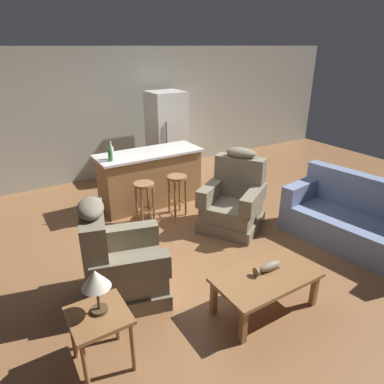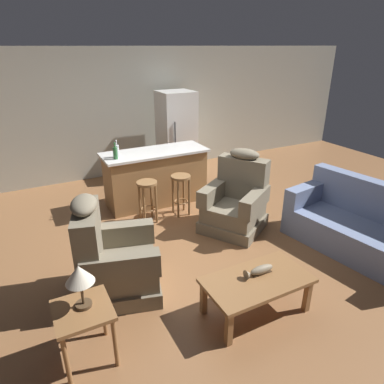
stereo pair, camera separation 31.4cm
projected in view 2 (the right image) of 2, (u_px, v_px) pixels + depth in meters
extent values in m
plane|color=brown|center=(191.00, 235.00, 5.10)|extent=(12.00, 12.00, 0.00)
cube|color=#B2B2A3|center=(122.00, 113.00, 7.13)|extent=(12.00, 0.05, 2.60)
cube|color=olive|center=(257.00, 280.00, 3.49)|extent=(1.10, 0.60, 0.04)
cube|color=olive|center=(229.00, 329.00, 3.17)|extent=(0.06, 0.06, 0.38)
cube|color=olive|center=(307.00, 296.00, 3.59)|extent=(0.06, 0.06, 0.38)
cube|color=olive|center=(204.00, 298.00, 3.56)|extent=(0.06, 0.06, 0.38)
cube|color=olive|center=(277.00, 271.00, 3.98)|extent=(0.06, 0.06, 0.38)
cube|color=#4C3823|center=(261.00, 273.00, 3.57)|extent=(0.22, 0.07, 0.01)
ellipsoid|color=gray|center=(262.00, 270.00, 3.55)|extent=(0.28, 0.09, 0.09)
cone|color=gray|center=(248.00, 274.00, 3.48)|extent=(0.06, 0.10, 0.10)
cube|color=#707FA3|center=(355.00, 244.00, 4.68)|extent=(1.11, 2.00, 0.20)
cube|color=#707FA3|center=(358.00, 231.00, 4.60)|extent=(1.11, 2.00, 0.22)
cube|color=#707FA3|center=(376.00, 200.00, 4.63)|extent=(0.48, 1.91, 0.52)
cube|color=#707FA3|center=(308.00, 194.00, 5.13)|extent=(0.86, 0.32, 0.28)
cube|color=#756B56|center=(122.00, 283.00, 3.93)|extent=(1.03, 1.03, 0.18)
cube|color=#756B56|center=(120.00, 268.00, 3.85)|extent=(0.97, 0.94, 0.24)
cube|color=#756B56|center=(88.00, 237.00, 3.62)|extent=(0.43, 0.79, 0.64)
ellipsoid|color=#756B56|center=(84.00, 205.00, 3.47)|extent=(0.38, 0.52, 0.16)
cube|color=#756B56|center=(120.00, 234.00, 4.05)|extent=(0.82, 0.39, 0.26)
cube|color=#756B56|center=(121.00, 266.00, 3.46)|extent=(0.82, 0.39, 0.26)
cube|color=#756B56|center=(233.00, 223.00, 5.26)|extent=(1.16, 1.16, 0.18)
cube|color=#756B56|center=(234.00, 211.00, 5.18)|extent=(1.08, 1.06, 0.24)
cube|color=#756B56|center=(243.00, 178.00, 5.24)|extent=(0.60, 0.77, 0.64)
ellipsoid|color=#756B56|center=(244.00, 154.00, 5.09)|extent=(0.47, 0.53, 0.16)
cube|color=#756B56|center=(255.00, 201.00, 4.91)|extent=(0.77, 0.58, 0.26)
cube|color=#756B56|center=(214.00, 192.00, 5.21)|extent=(0.77, 0.58, 0.26)
cube|color=olive|center=(83.00, 310.00, 2.90)|extent=(0.48, 0.48, 0.04)
cylinder|color=olive|center=(67.00, 361.00, 2.76)|extent=(0.04, 0.04, 0.52)
cylinder|color=olive|center=(115.00, 343.00, 2.93)|extent=(0.04, 0.04, 0.52)
cylinder|color=olive|center=(59.00, 328.00, 3.09)|extent=(0.04, 0.04, 0.52)
cylinder|color=olive|center=(103.00, 313.00, 3.26)|extent=(0.04, 0.04, 0.52)
cylinder|color=#4C3823|center=(84.00, 305.00, 2.92)|extent=(0.14, 0.14, 0.03)
cylinder|color=#4C3823|center=(82.00, 293.00, 2.87)|extent=(0.02, 0.02, 0.22)
cone|color=beige|center=(79.00, 274.00, 2.79)|extent=(0.24, 0.24, 0.16)
cube|color=#9E7042|center=(156.00, 178.00, 6.02)|extent=(1.71, 0.63, 0.91)
cube|color=silver|center=(155.00, 152.00, 5.83)|extent=(1.80, 0.70, 0.04)
cylinder|color=olive|center=(147.00, 183.00, 5.26)|extent=(0.32, 0.32, 0.04)
torus|color=olive|center=(148.00, 209.00, 5.43)|extent=(0.23, 0.23, 0.02)
cylinder|color=olive|center=(144.00, 207.00, 5.27)|extent=(0.04, 0.04, 0.64)
cylinder|color=olive|center=(156.00, 204.00, 5.35)|extent=(0.04, 0.04, 0.64)
cylinder|color=olive|center=(140.00, 202.00, 5.43)|extent=(0.04, 0.04, 0.64)
cylinder|color=olive|center=(152.00, 199.00, 5.52)|extent=(0.04, 0.04, 0.64)
cylinder|color=olive|center=(181.00, 177.00, 5.51)|extent=(0.32, 0.32, 0.04)
torus|color=olive|center=(181.00, 202.00, 5.68)|extent=(0.23, 0.23, 0.02)
cylinder|color=olive|center=(178.00, 199.00, 5.52)|extent=(0.04, 0.04, 0.64)
cylinder|color=olive|center=(189.00, 197.00, 5.60)|extent=(0.04, 0.04, 0.64)
cylinder|color=olive|center=(173.00, 195.00, 5.68)|extent=(0.04, 0.04, 0.64)
cylinder|color=olive|center=(184.00, 193.00, 5.76)|extent=(0.04, 0.04, 0.64)
cube|color=white|center=(177.00, 134.00, 7.24)|extent=(0.70, 0.66, 1.76)
cylinder|color=#333338|center=(175.00, 134.00, 6.84)|extent=(0.02, 0.02, 0.50)
cylinder|color=silver|center=(117.00, 151.00, 5.47)|extent=(0.07, 0.07, 0.20)
cylinder|color=silver|center=(116.00, 143.00, 5.42)|extent=(0.03, 0.03, 0.08)
cylinder|color=#2D6B38|center=(115.00, 153.00, 5.38)|extent=(0.07, 0.07, 0.19)
cylinder|color=#2D6B38|center=(115.00, 145.00, 5.33)|extent=(0.03, 0.03, 0.08)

